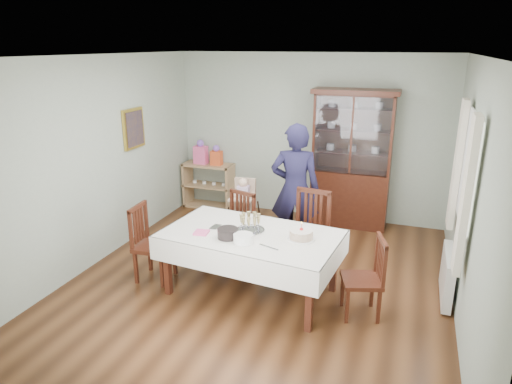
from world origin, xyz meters
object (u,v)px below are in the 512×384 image
at_px(china_cabinet, 352,157).
at_px(chair_far_left, 235,242).
at_px(woman, 295,190).
at_px(champagne_tray, 250,226).
at_px(high_chair, 244,216).
at_px(birthday_cake, 301,235).
at_px(chair_far_right, 306,250).
at_px(dining_table, 251,263).
at_px(gift_bag_pink, 201,153).
at_px(chair_end_left, 154,258).
at_px(sideboard, 209,185).
at_px(gift_bag_orange, 216,156).
at_px(chair_end_right, 362,292).

xyz_separation_m(china_cabinet, chair_far_left, (-1.24, -1.88, -0.84)).
height_order(woman, champagne_tray, woman).
distance_m(high_chair, birthday_cake, 1.90).
height_order(chair_far_left, birthday_cake, birthday_cake).
bearing_deg(chair_far_left, chair_far_right, 18.38).
xyz_separation_m(dining_table, high_chair, (-0.63, 1.41, -0.01)).
relative_size(high_chair, gift_bag_pink, 2.26).
xyz_separation_m(china_cabinet, birthday_cake, (-0.18, -2.54, -0.31)).
bearing_deg(chair_far_right, dining_table, -117.49).
relative_size(dining_table, gift_bag_pink, 4.94).
height_order(chair_end_left, birthday_cake, birthday_cake).
relative_size(chair_end_left, birthday_cake, 3.17).
relative_size(champagne_tray, birthday_cake, 1.11).
xyz_separation_m(chair_end_left, woman, (1.45, 1.35, 0.63)).
bearing_deg(woman, birthday_cake, 97.30).
distance_m(dining_table, high_chair, 1.55).
height_order(china_cabinet, sideboard, china_cabinet).
bearing_deg(chair_far_left, gift_bag_pink, 143.21).
xyz_separation_m(dining_table, gift_bag_orange, (-1.57, 2.56, 0.57)).
height_order(chair_end_right, gift_bag_orange, gift_bag_orange).
bearing_deg(chair_end_right, chair_far_right, -151.13).
xyz_separation_m(chair_end_left, high_chair, (0.63, 1.49, 0.09)).
xyz_separation_m(gift_bag_pink, gift_bag_orange, (0.30, 0.00, -0.03)).
bearing_deg(chair_far_right, gift_bag_pink, 149.75).
bearing_deg(dining_table, china_cabinet, 73.44).
bearing_deg(woman, gift_bag_orange, -46.97).
xyz_separation_m(woman, champagne_tray, (-0.22, -1.20, -0.09)).
distance_m(champagne_tray, gift_bag_orange, 2.94).
bearing_deg(chair_far_right, sideboard, 147.89).
distance_m(chair_far_left, high_chair, 0.76).
height_order(chair_far_left, champagne_tray, champagne_tray).
bearing_deg(chair_end_right, birthday_cake, -113.01).
bearing_deg(chair_end_right, chair_end_left, -106.87).
height_order(woman, high_chair, woman).
xyz_separation_m(high_chair, gift_bag_pink, (-1.24, 1.15, 0.61)).
distance_m(champagne_tray, birthday_cake, 0.62).
distance_m(dining_table, chair_far_right, 0.87).
xyz_separation_m(sideboard, chair_end_right, (3.03, -2.63, -0.13)).
distance_m(high_chair, champagne_tray, 1.55).
bearing_deg(chair_far_left, dining_table, -38.20).
distance_m(dining_table, gift_bag_orange, 3.05).
height_order(sideboard, chair_far_right, chair_far_right).
bearing_deg(chair_far_right, high_chair, 155.77).
distance_m(chair_end_left, chair_end_right, 2.55).
relative_size(china_cabinet, chair_far_left, 2.28).
bearing_deg(chair_end_left, birthday_cake, -90.11).
height_order(chair_far_right, woman, woman).
bearing_deg(dining_table, chair_end_left, -176.29).
bearing_deg(high_chair, chair_far_right, -38.07).
relative_size(china_cabinet, chair_end_right, 2.42).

